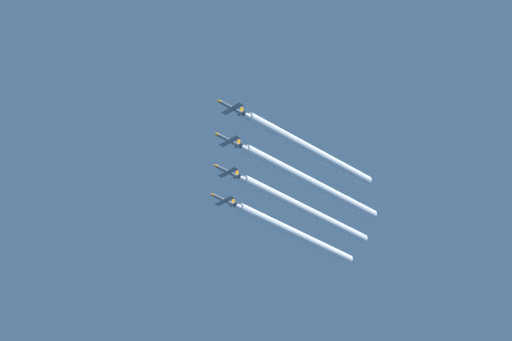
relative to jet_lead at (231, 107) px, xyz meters
name	(u,v)px	position (x,y,z in m)	size (l,w,h in m)	color
jet_lead	(231,107)	(0.00, 0.00, 0.00)	(7.75, 11.29, 2.71)	slate
jet_second_echelon	(228,140)	(11.31, -9.88, -1.84)	(7.75, 11.29, 2.71)	slate
jet_third_echelon	(227,171)	(23.11, -20.73, -3.27)	(7.75, 11.29, 2.71)	slate
jet_fourth_echelon	(223,200)	(34.75, -30.44, -4.97)	(7.75, 11.29, 2.71)	slate
smoke_trail_lead	(308,149)	(0.00, -32.87, -0.03)	(3.29, 55.41, 3.29)	white
smoke_trail_second_echelon	(310,182)	(11.31, -45.70, -1.86)	(3.29, 61.31, 3.29)	white
smoke_trail_third_echelon	(304,210)	(23.11, -55.58, -3.30)	(3.29, 59.38, 3.29)	white
smoke_trail_fourth_echelon	(294,234)	(34.75, -63.25, -5.00)	(3.29, 55.29, 3.29)	white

